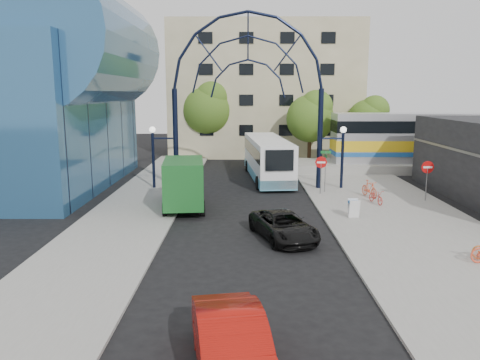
{
  "coord_description": "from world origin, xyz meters",
  "views": [
    {
      "loc": [
        -0.34,
        -18.35,
        6.69
      ],
      "look_at": [
        -0.49,
        6.0,
        2.15
      ],
      "focal_mm": 35.0,
      "sensor_mm": 36.0,
      "label": 1
    }
  ],
  "objects_px": {
    "gateway_arch": "(248,65)",
    "green_truck": "(184,183)",
    "do_not_enter_sign": "(427,171)",
    "bike_near_b": "(369,189)",
    "train_car": "(479,138)",
    "black_suv": "(283,226)",
    "stop_sign": "(321,166)",
    "red_sedan": "(232,348)",
    "tree_north_b": "(208,107)",
    "tree_north_c": "(370,118)",
    "street_name_sign": "(326,162)",
    "bike_near_a": "(376,197)",
    "sandwich_board": "(354,206)",
    "city_bus": "(267,158)",
    "tree_north_a": "(312,116)"
  },
  "relations": [
    {
      "from": "gateway_arch",
      "to": "green_truck",
      "type": "height_order",
      "value": "gateway_arch"
    },
    {
      "from": "do_not_enter_sign",
      "to": "bike_near_b",
      "type": "distance_m",
      "value": 3.63
    },
    {
      "from": "do_not_enter_sign",
      "to": "train_car",
      "type": "xyz_separation_m",
      "value": [
        9.0,
        12.0,
        0.93
      ]
    },
    {
      "from": "green_truck",
      "to": "black_suv",
      "type": "height_order",
      "value": "green_truck"
    },
    {
      "from": "stop_sign",
      "to": "red_sedan",
      "type": "height_order",
      "value": "stop_sign"
    },
    {
      "from": "green_truck",
      "to": "black_suv",
      "type": "relative_size",
      "value": 1.33
    },
    {
      "from": "do_not_enter_sign",
      "to": "train_car",
      "type": "bearing_deg",
      "value": 53.13
    },
    {
      "from": "gateway_arch",
      "to": "bike_near_b",
      "type": "height_order",
      "value": "gateway_arch"
    },
    {
      "from": "tree_north_b",
      "to": "tree_north_c",
      "type": "bearing_deg",
      "value": -7.12
    },
    {
      "from": "do_not_enter_sign",
      "to": "street_name_sign",
      "type": "xyz_separation_m",
      "value": [
        -5.8,
        2.6,
        0.15
      ]
    },
    {
      "from": "green_truck",
      "to": "bike_near_a",
      "type": "bearing_deg",
      "value": -1.81
    },
    {
      "from": "street_name_sign",
      "to": "sandwich_board",
      "type": "relative_size",
      "value": 2.83
    },
    {
      "from": "train_car",
      "to": "bike_near_a",
      "type": "distance_m",
      "value": 17.88
    },
    {
      "from": "sandwich_board",
      "to": "red_sedan",
      "type": "xyz_separation_m",
      "value": [
        -6.18,
        -14.22,
        0.04
      ]
    },
    {
      "from": "train_car",
      "to": "red_sedan",
      "type": "height_order",
      "value": "train_car"
    },
    {
      "from": "stop_sign",
      "to": "tree_north_c",
      "type": "height_order",
      "value": "tree_north_c"
    },
    {
      "from": "street_name_sign",
      "to": "train_car",
      "type": "relative_size",
      "value": 0.11
    },
    {
      "from": "tree_north_b",
      "to": "bike_near_b",
      "type": "height_order",
      "value": "tree_north_b"
    },
    {
      "from": "do_not_enter_sign",
      "to": "sandwich_board",
      "type": "xyz_separation_m",
      "value": [
        -5.4,
        -4.02,
        -1.23
      ]
    },
    {
      "from": "do_not_enter_sign",
      "to": "train_car",
      "type": "distance_m",
      "value": 15.03
    },
    {
      "from": "sandwich_board",
      "to": "tree_north_c",
      "type": "relative_size",
      "value": 0.15
    },
    {
      "from": "sandwich_board",
      "to": "green_truck",
      "type": "bearing_deg",
      "value": 165.39
    },
    {
      "from": "do_not_enter_sign",
      "to": "tree_north_b",
      "type": "bearing_deg",
      "value": 126.74
    },
    {
      "from": "gateway_arch",
      "to": "green_truck",
      "type": "relative_size",
      "value": 2.24
    },
    {
      "from": "street_name_sign",
      "to": "bike_near_b",
      "type": "bearing_deg",
      "value": -32.13
    },
    {
      "from": "train_car",
      "to": "tree_north_b",
      "type": "bearing_deg",
      "value": 161.64
    },
    {
      "from": "stop_sign",
      "to": "do_not_enter_sign",
      "type": "xyz_separation_m",
      "value": [
        6.2,
        -2.0,
        -0.02
      ]
    },
    {
      "from": "black_suv",
      "to": "bike_near_a",
      "type": "xyz_separation_m",
      "value": [
        6.16,
        6.68,
        -0.11
      ]
    },
    {
      "from": "gateway_arch",
      "to": "red_sedan",
      "type": "height_order",
      "value": "gateway_arch"
    },
    {
      "from": "stop_sign",
      "to": "street_name_sign",
      "type": "xyz_separation_m",
      "value": [
        0.4,
        0.6,
        0.14
      ]
    },
    {
      "from": "city_bus",
      "to": "do_not_enter_sign",
      "type": "bearing_deg",
      "value": -46.17
    },
    {
      "from": "stop_sign",
      "to": "train_car",
      "type": "height_order",
      "value": "train_car"
    },
    {
      "from": "black_suv",
      "to": "stop_sign",
      "type": "bearing_deg",
      "value": 53.39
    },
    {
      "from": "tree_north_b",
      "to": "tree_north_c",
      "type": "distance_m",
      "value": 16.15
    },
    {
      "from": "stop_sign",
      "to": "black_suv",
      "type": "bearing_deg",
      "value": -108.99
    },
    {
      "from": "green_truck",
      "to": "red_sedan",
      "type": "distance_m",
      "value": 16.98
    },
    {
      "from": "sandwich_board",
      "to": "train_car",
      "type": "xyz_separation_m",
      "value": [
        14.4,
        16.02,
        2.16
      ]
    },
    {
      "from": "stop_sign",
      "to": "tree_north_c",
      "type": "relative_size",
      "value": 0.38
    },
    {
      "from": "red_sedan",
      "to": "bike_near_a",
      "type": "xyz_separation_m",
      "value": [
        8.29,
        17.47,
        -0.25
      ]
    },
    {
      "from": "do_not_enter_sign",
      "to": "stop_sign",
      "type": "bearing_deg",
      "value": 162.12
    },
    {
      "from": "black_suv",
      "to": "bike_near_a",
      "type": "bearing_deg",
      "value": 29.7
    },
    {
      "from": "stop_sign",
      "to": "city_bus",
      "type": "distance_m",
      "value": 7.01
    },
    {
      "from": "train_car",
      "to": "sandwich_board",
      "type": "bearing_deg",
      "value": -131.95
    },
    {
      "from": "tree_north_b",
      "to": "city_bus",
      "type": "height_order",
      "value": "tree_north_b"
    },
    {
      "from": "sandwich_board",
      "to": "city_bus",
      "type": "distance_m",
      "value": 12.92
    },
    {
      "from": "gateway_arch",
      "to": "tree_north_a",
      "type": "relative_size",
      "value": 1.95
    },
    {
      "from": "stop_sign",
      "to": "do_not_enter_sign",
      "type": "distance_m",
      "value": 6.51
    },
    {
      "from": "black_suv",
      "to": "tree_north_b",
      "type": "bearing_deg",
      "value": 83.6
    },
    {
      "from": "sandwich_board",
      "to": "bike_near_b",
      "type": "distance_m",
      "value": 5.46
    },
    {
      "from": "sandwich_board",
      "to": "train_car",
      "type": "relative_size",
      "value": 0.04
    }
  ]
}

